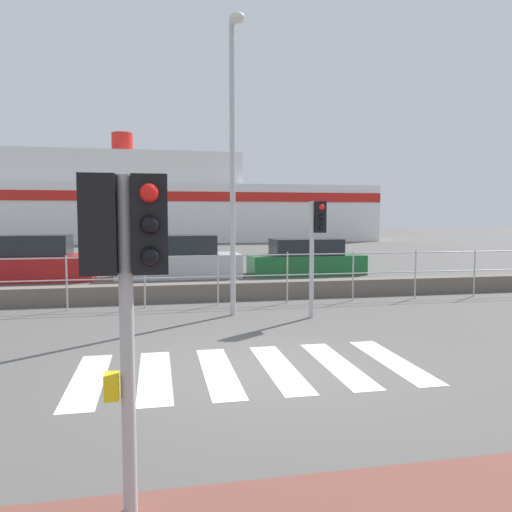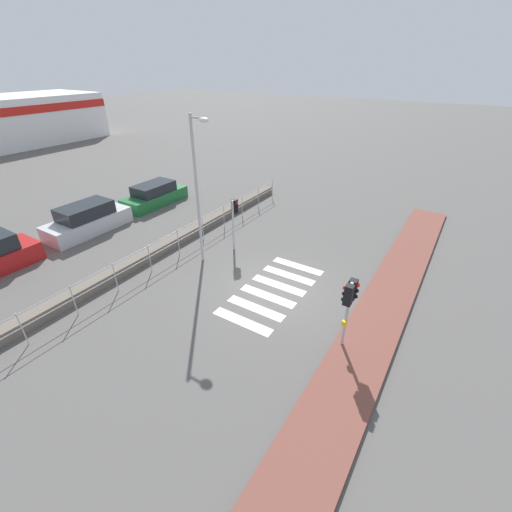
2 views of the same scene
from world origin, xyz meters
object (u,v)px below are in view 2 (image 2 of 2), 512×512
(parked_car_green, at_px, (155,195))
(traffic_light_near, at_px, (349,298))
(traffic_light_far, at_px, (234,213))
(streetlamp, at_px, (198,178))
(parked_car_silver, at_px, (87,220))

(parked_car_green, bearing_deg, traffic_light_near, -111.56)
(traffic_light_near, distance_m, parked_car_green, 15.96)
(traffic_light_far, bearing_deg, streetlamp, 164.55)
(traffic_light_far, xyz_separation_m, streetlamp, (-1.76, 0.49, 2.07))
(traffic_light_far, bearing_deg, traffic_light_near, -118.04)
(streetlamp, bearing_deg, parked_car_green, 62.07)
(streetlamp, bearing_deg, parked_car_silver, 96.86)
(streetlamp, relative_size, parked_car_green, 1.49)
(traffic_light_near, relative_size, parked_car_silver, 0.56)
(traffic_light_near, xyz_separation_m, streetlamp, (1.89, 7.34, 1.99))
(parked_car_silver, relative_size, parked_car_green, 1.03)
(traffic_light_near, xyz_separation_m, parked_car_silver, (1.00, 14.79, -1.31))
(parked_car_silver, bearing_deg, traffic_light_far, -71.51)
(traffic_light_far, relative_size, parked_car_silver, 0.57)
(traffic_light_near, bearing_deg, parked_car_green, 68.44)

